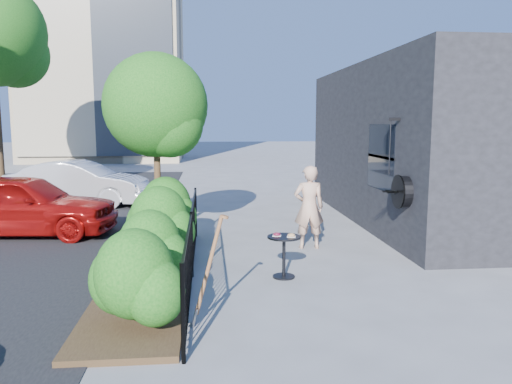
{
  "coord_description": "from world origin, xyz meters",
  "views": [
    {
      "loc": [
        -1.22,
        -8.03,
        2.53
      ],
      "look_at": [
        -0.29,
        1.48,
        1.2
      ],
      "focal_mm": 35.0,
      "sensor_mm": 36.0,
      "label": 1
    }
  ],
  "objects": [
    {
      "name": "ground",
      "position": [
        0.0,
        0.0,
        0.0
      ],
      "size": [
        120.0,
        120.0,
        0.0
      ],
      "primitive_type": "plane",
      "color": "gray",
      "rests_on": "ground"
    },
    {
      "name": "shop_building",
      "position": [
        5.5,
        4.5,
        2.0
      ],
      "size": [
        6.22,
        9.0,
        4.0
      ],
      "color": "black",
      "rests_on": "ground"
    },
    {
      "name": "fence",
      "position": [
        -1.5,
        0.0,
        0.56
      ],
      "size": [
        0.05,
        6.05,
        1.1
      ],
      "color": "black",
      "rests_on": "ground"
    },
    {
      "name": "planting_bed",
      "position": [
        -2.2,
        0.0,
        0.04
      ],
      "size": [
        1.3,
        6.0,
        0.08
      ],
      "primitive_type": "cube",
      "color": "#382616",
      "rests_on": "ground"
    },
    {
      "name": "shrubs",
      "position": [
        -2.1,
        0.1,
        0.7
      ],
      "size": [
        1.1,
        5.6,
        1.24
      ],
      "color": "#125113",
      "rests_on": "ground"
    },
    {
      "name": "patio_tree",
      "position": [
        -2.24,
        2.76,
        2.76
      ],
      "size": [
        2.2,
        2.2,
        3.94
      ],
      "color": "#3F2B19",
      "rests_on": "ground"
    },
    {
      "name": "cafe_table",
      "position": [
        0.01,
        -0.16,
        0.48
      ],
      "size": [
        0.55,
        0.55,
        0.74
      ],
      "rotation": [
        0.0,
        0.0,
        -0.2
      ],
      "color": "black",
      "rests_on": "ground"
    },
    {
      "name": "woman",
      "position": [
        0.8,
        1.73,
        0.84
      ],
      "size": [
        0.63,
        0.42,
        1.69
      ],
      "primitive_type": "imported",
      "rotation": [
        0.0,
        0.0,
        3.11
      ],
      "color": "tan",
      "rests_on": "ground"
    },
    {
      "name": "shovel",
      "position": [
        -1.26,
        -1.99,
        0.63
      ],
      "size": [
        0.49,
        0.19,
        1.44
      ],
      "color": "brown",
      "rests_on": "ground"
    },
    {
      "name": "car_red",
      "position": [
        -5.39,
        3.47,
        0.71
      ],
      "size": [
        4.31,
        2.09,
        1.42
      ],
      "primitive_type": "imported",
      "rotation": [
        0.0,
        0.0,
        1.47
      ],
      "color": "#9D0E0D",
      "rests_on": "ground"
    },
    {
      "name": "car_silver",
      "position": [
        -5.15,
        7.62,
        0.69
      ],
      "size": [
        4.36,
        2.11,
        1.38
      ],
      "primitive_type": "imported",
      "rotation": [
        0.0,
        0.0,
        1.41
      ],
      "color": "#B9B9BE",
      "rests_on": "ground"
    }
  ]
}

